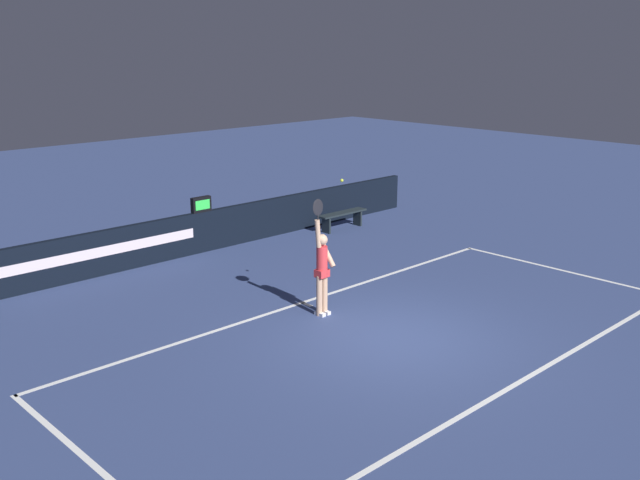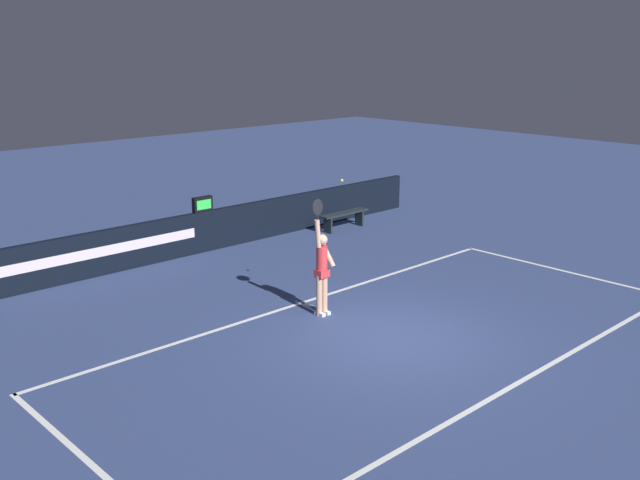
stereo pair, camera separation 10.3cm
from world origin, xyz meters
The scene contains 7 objects.
ground_plane centered at (0.00, 0.00, 0.00)m, with size 60.00×60.00×0.00m, color navy.
court_lines centered at (0.00, 0.04, 0.00)m, with size 12.45×5.37×0.00m.
back_wall centered at (-0.01, 7.41, 0.55)m, with size 17.20×0.17×1.09m.
speed_display centered at (0.73, 7.40, 1.29)m, with size 0.57×0.15×0.41m.
tennis_player centered at (-0.17, 1.85, 1.02)m, with size 0.45×0.39×2.47m.
tennis_ball centered at (0.10, 1.57, 2.81)m, with size 0.06×0.06×0.06m.
courtside_bench_near centered at (5.14, 6.52, 0.40)m, with size 1.76×0.37×0.52m.
Camera 2 is at (-9.75, -8.28, 5.42)m, focal length 40.55 mm.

